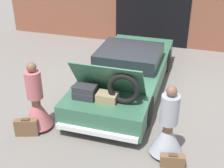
{
  "coord_description": "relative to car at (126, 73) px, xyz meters",
  "views": [
    {
      "loc": [
        1.92,
        -7.7,
        4.42
      ],
      "look_at": [
        0.0,
        -1.39,
        0.88
      ],
      "focal_mm": 50.0,
      "sensor_mm": 36.0,
      "label": 1
    }
  ],
  "objects": [
    {
      "name": "ground_plane",
      "position": [
        -0.0,
        0.01,
        -0.54
      ],
      "size": [
        40.0,
        40.0,
        0.0
      ],
      "primitive_type": "plane",
      "color": "slate"
    },
    {
      "name": "car",
      "position": [
        0.0,
        0.0,
        0.0
      ],
      "size": [
        2.02,
        5.14,
        1.61
      ],
      "color": "#336047",
      "rests_on": "ground_plane"
    },
    {
      "name": "garage_wall_back",
      "position": [
        -0.0,
        3.83,
        0.85
      ],
      "size": [
        12.0,
        0.14,
        2.8
      ],
      "color": "brown",
      "rests_on": "ground_plane"
    },
    {
      "name": "person_right",
      "position": [
        1.51,
        -2.46,
        0.03
      ],
      "size": [
        0.7,
        0.7,
        1.63
      ],
      "rotation": [
        0.0,
        0.0,
        1.51
      ],
      "color": "brown",
      "rests_on": "ground_plane"
    },
    {
      "name": "suitcase_beside_left_person",
      "position": [
        -1.62,
        -2.74,
        -0.33
      ],
      "size": [
        0.54,
        0.3,
        0.44
      ],
      "color": "brown",
      "rests_on": "ground_plane"
    },
    {
      "name": "person_left",
      "position": [
        -1.51,
        -2.38,
        0.05
      ],
      "size": [
        0.69,
        0.69,
        1.68
      ],
      "rotation": [
        0.0,
        0.0,
        -1.38
      ],
      "color": "brown",
      "rests_on": "ground_plane"
    },
    {
      "name": "suitcase_beside_right_person",
      "position": [
        1.69,
        -2.8,
        -0.4
      ],
      "size": [
        0.51,
        0.24,
        0.3
      ],
      "color": "brown",
      "rests_on": "ground_plane"
    }
  ]
}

